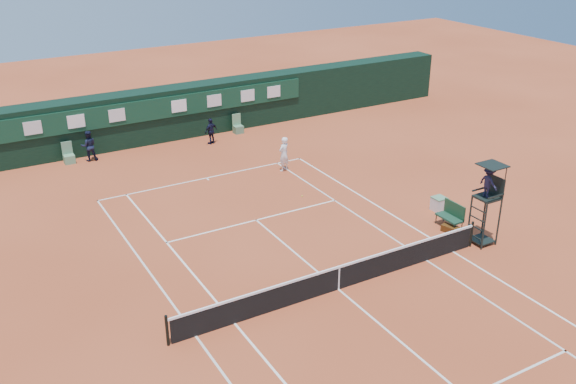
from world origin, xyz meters
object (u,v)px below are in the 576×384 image
object	(u,v)px
tennis_net	(339,277)
player	(284,154)
umpire_chair	(488,188)
player_bench	(452,214)
cooler	(439,204)

from	to	relation	value
tennis_net	player	world-z (taller)	player
umpire_chair	tennis_net	bearing A→B (deg)	179.85
tennis_net	player_bench	world-z (taller)	same
tennis_net	player	size ratio (longest dim) A/B	7.08
player_bench	cooler	bearing A→B (deg)	66.13
umpire_chair	player_bench	distance (m)	2.53
tennis_net	cooler	xyz separation A→B (m)	(7.59, 3.19, -0.18)
player_bench	player	world-z (taller)	player
player	umpire_chair	bearing A→B (deg)	84.58
umpire_chair	player	distance (m)	11.38
umpire_chair	cooler	world-z (taller)	umpire_chair
tennis_net	player_bench	bearing A→B (deg)	13.77
cooler	player_bench	bearing A→B (deg)	-113.87
cooler	player	distance (m)	8.50
umpire_chair	cooler	bearing A→B (deg)	79.40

